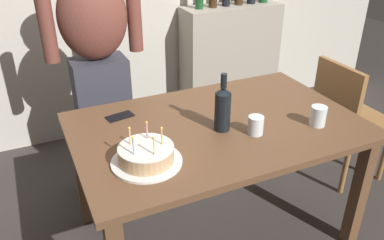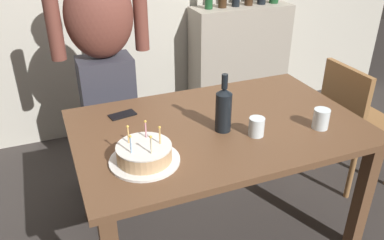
% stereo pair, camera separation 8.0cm
% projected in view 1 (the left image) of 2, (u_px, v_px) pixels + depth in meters
% --- Properties ---
extents(ground_plane, '(10.00, 10.00, 0.00)m').
position_uv_depth(ground_plane, '(214.00, 229.00, 2.42)').
color(ground_plane, '#332D2B').
extents(dining_table, '(1.50, 0.96, 0.74)m').
position_uv_depth(dining_table, '(217.00, 140.00, 2.12)').
color(dining_table, brown).
rests_on(dining_table, ground_plane).
extents(birthday_cake, '(0.32, 0.32, 0.17)m').
position_uv_depth(birthday_cake, '(146.00, 155.00, 1.74)').
color(birthday_cake, white).
rests_on(birthday_cake, dining_table).
extents(water_glass_near, '(0.08, 0.08, 0.10)m').
position_uv_depth(water_glass_near, '(318.00, 116.00, 2.04)').
color(water_glass_near, silver).
rests_on(water_glass_near, dining_table).
extents(water_glass_far, '(0.08, 0.08, 0.09)m').
position_uv_depth(water_glass_far, '(256.00, 125.00, 1.96)').
color(water_glass_far, silver).
rests_on(water_glass_far, dining_table).
extents(wine_bottle, '(0.08, 0.08, 0.30)m').
position_uv_depth(wine_bottle, '(223.00, 108.00, 1.96)').
color(wine_bottle, black).
rests_on(wine_bottle, dining_table).
extents(cell_phone, '(0.15, 0.10, 0.01)m').
position_uv_depth(cell_phone, '(120.00, 116.00, 2.14)').
color(cell_phone, black).
rests_on(cell_phone, dining_table).
extents(person_man_bearded, '(0.61, 0.27, 1.66)m').
position_uv_depth(person_man_bearded, '(98.00, 66.00, 2.45)').
color(person_man_bearded, '#33333D').
rests_on(person_man_bearded, ground_plane).
extents(dining_chair, '(0.42, 0.42, 0.87)m').
position_uv_depth(dining_chair, '(344.00, 113.00, 2.68)').
color(dining_chair, olive).
rests_on(dining_chair, ground_plane).
extents(shelf_cabinet, '(0.86, 0.30, 1.27)m').
position_uv_depth(shelf_cabinet, '(230.00, 61.00, 3.55)').
color(shelf_cabinet, '#9E9384').
rests_on(shelf_cabinet, ground_plane).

